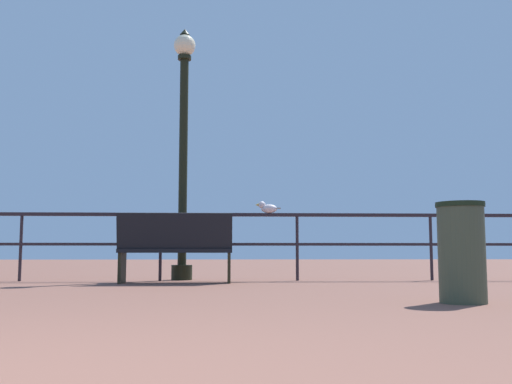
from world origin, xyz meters
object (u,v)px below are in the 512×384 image
Objects in this scene: lamppost_center at (183,138)px; seagull_on_rail at (268,208)px; trash_bin at (462,252)px; bench_near_left at (175,245)px.

lamppost_center is 10.30× the size of seagull_on_rail.
trash_bin is (1.34, -3.75, -0.64)m from seagull_on_rail.
lamppost_center is 1.69m from seagull_on_rail.
lamppost_center is at bearing 89.29° from bench_near_left.
lamppost_center reaches higher than bench_near_left.
bench_near_left is at bearing -152.97° from seagull_on_rail.
bench_near_left is 1.83× the size of trash_bin.
seagull_on_rail reaches higher than bench_near_left.
bench_near_left is at bearing -90.71° from lamppost_center.
trash_bin is (2.61, -3.10, -0.09)m from bench_near_left.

